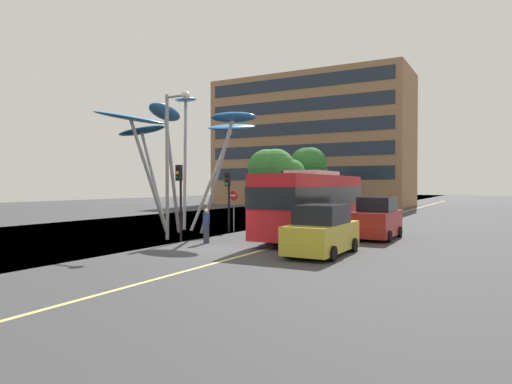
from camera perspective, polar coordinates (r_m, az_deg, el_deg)
ground at (r=21.18m, az=-6.98°, el=-7.13°), size 120.00×240.00×0.10m
red_bus at (r=24.92m, az=7.14°, el=-1.19°), size 2.85×10.84×3.66m
leaf_sculpture at (r=28.59m, az=-8.60°, el=8.12°), size 10.38×10.57×9.13m
traffic_light_kerb_near at (r=23.32m, az=-9.56°, el=0.69°), size 0.28×0.42×3.92m
traffic_light_kerb_far at (r=27.64m, az=-3.53°, el=0.33°), size 0.28×0.42×3.63m
traffic_light_island_mid at (r=33.15m, az=3.50°, el=0.78°), size 0.28×0.42×3.92m
traffic_light_opposite at (r=32.52m, az=2.71°, el=0.07°), size 0.28×0.42×3.35m
car_parked_near at (r=19.17m, az=8.29°, el=-4.90°), size 2.08×4.48×2.09m
car_parked_mid at (r=25.36m, az=14.97°, el=-3.32°), size 2.02×4.17×2.25m
street_lamp at (r=24.42m, az=-10.48°, el=5.62°), size 1.54×0.44×7.76m
tree_pavement_near at (r=41.67m, az=2.54°, el=2.48°), size 5.11×3.98×6.21m
tree_pavement_far at (r=48.58m, az=6.33°, el=2.90°), size 5.29×4.77×6.90m
pedestrian at (r=22.82m, az=-6.25°, el=-4.24°), size 0.34×0.34×1.73m
no_entry_sign at (r=28.39m, az=-2.81°, el=-1.55°), size 0.60×0.12×2.54m
backdrop_building at (r=67.15m, az=6.93°, el=6.27°), size 27.88×11.08×18.34m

